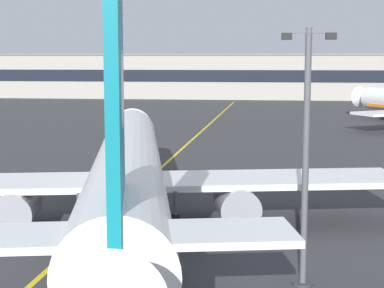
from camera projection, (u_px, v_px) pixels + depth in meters
taxiway_centreline at (150, 178)px, 51.16m from camera, size 4.52×179.96×0.01m
airliner_foreground at (128, 172)px, 35.20m from camera, size 32.31×41.21×11.65m
apron_lamp_post at (306, 153)px, 26.22m from camera, size 2.24×0.90×10.98m
safety_cone_by_nose_gear at (190, 175)px, 50.84m from camera, size 0.44×0.44×0.55m
terminal_building at (221, 76)px, 151.99m from camera, size 127.19×12.40×10.82m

